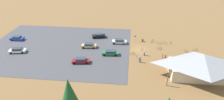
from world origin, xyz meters
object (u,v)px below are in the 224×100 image
Objects in this scene: car_blue_front_row at (17,38)px; bicycle_silver_near_porch at (152,41)px; bike_pavilion at (202,64)px; bicycle_teal_trailside at (159,43)px; bicycle_black_yard_left at (165,43)px; bicycle_blue_front_row at (159,48)px; visitor_near_lot at (144,52)px; car_black_back_corner at (99,36)px; car_maroon_mid_lot at (81,60)px; bicycle_red_by_bin at (187,52)px; lot_sign at (135,38)px; car_green_end_stall at (110,53)px; bicycle_white_yard_front at (138,58)px; bicycle_green_lone_east at (133,54)px; car_white_second_row at (17,50)px; bicycle_yellow_mid_cluster at (142,50)px; visitor_crossing_yard at (140,59)px; car_silver_near_entry at (119,41)px; car_tan_far_end at (89,45)px; trash_bin at (142,40)px; pine_far_east at (69,94)px; visitor_by_pavilion at (165,57)px; bicycle_orange_edge_north at (195,50)px; bicycle_purple_back_row at (171,43)px; bicycle_white_lone_west at (194,53)px.

bicycle_silver_near_porch is at bearing -175.89° from car_blue_front_row.
bicycle_teal_trailside is at bearing -65.12° from bike_pavilion.
bicycle_black_yard_left is 0.99× the size of bicycle_blue_front_row.
car_black_back_corner is at bearing -36.06° from visitor_near_lot.
bicycle_red_by_bin is at bearing -163.28° from car_maroon_mid_lot.
lot_sign is at bearing -49.31° from bike_pavilion.
car_green_end_stall is (-7.15, -5.04, 0.00)m from car_maroon_mid_lot.
bike_pavilion is 18.49m from bicycle_teal_trailside.
bike_pavilion reaches higher than bicycle_white_yard_front.
car_white_second_row reaches higher than bicycle_green_lone_east.
bicycle_white_yard_front is 14.70m from bicycle_red_by_bin.
car_black_back_corner is at bearing -9.24° from lot_sign.
bicycle_white_yard_front is 13.07m from bicycle_black_yard_left.
bicycle_green_lone_east is 10.84m from bicycle_silver_near_porch.
visitor_crossing_yard is at bearing 82.44° from bicycle_yellow_mid_cluster.
lot_sign is at bearing -159.07° from car_silver_near_entry.
bicycle_blue_front_row is 20.96m from car_tan_far_end.
visitor_crossing_yard is (-1.31, 12.62, -0.49)m from lot_sign.
trash_bin is 5.13m from bicycle_teal_trailside.
trash_bin is at bearing -46.07° from bicycle_blue_front_row.
car_maroon_mid_lot is (9.11, 12.68, -0.02)m from car_silver_near_entry.
bicycle_green_lone_east is at bearing 27.41° from bicycle_blue_front_row.
bicycle_blue_front_row is 6.12m from visitor_near_lot.
visitor_crossing_yard reaches higher than car_black_back_corner.
bicycle_green_lone_east is at bearing 10.25° from bicycle_red_by_bin.
visitor_crossing_yard is at bearing 159.22° from car_green_end_stall.
car_blue_front_row is (26.92, -29.99, -4.43)m from pine_far_east.
bicycle_red_by_bin is 8.17m from visitor_by_pavilion.
lot_sign is 17.96m from bicycle_orange_edge_north.
lot_sign reaches higher than bicycle_green_lone_east.
bike_pavilion reaches higher than bicycle_yellow_mid_cluster.
car_blue_front_row is (53.08, -14.66, -2.58)m from bike_pavilion.
car_white_second_row is (19.66, 5.21, 0.01)m from car_tan_far_end.
car_white_second_row reaches higher than bicycle_silver_near_porch.
visitor_crossing_yard is at bearing -121.71° from pine_far_east.
bicycle_green_lone_east is at bearing 85.99° from lot_sign.
bicycle_blue_front_row is (-4.81, 4.99, -0.10)m from trash_bin.
car_tan_far_end is (22.91, 4.94, 0.40)m from bicycle_black_yard_left.
car_tan_far_end reaches higher than trash_bin.
bicycle_silver_near_porch is 0.89× the size of bicycle_purple_back_row.
visitor_crossing_yard is (1.28, 3.93, 0.01)m from visitor_near_lot.
bike_pavilion is 2.03× the size of pine_far_east.
bicycle_red_by_bin is at bearing 122.71° from bicycle_purple_back_row.
bicycle_white_lone_west is at bearing 168.22° from bicycle_blue_front_row.
car_tan_far_end is (2.62, -27.10, -4.42)m from pine_far_east.
bicycle_orange_edge_north is 0.89× the size of visitor_by_pavilion.
bicycle_blue_front_row is 1.23× the size of bicycle_yellow_mid_cluster.
bicycle_purple_back_row is at bearing -133.88° from bicycle_white_yard_front.
car_white_second_row is 36.09m from visitor_near_lot.
car_tan_far_end reaches higher than bicycle_white_yard_front.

